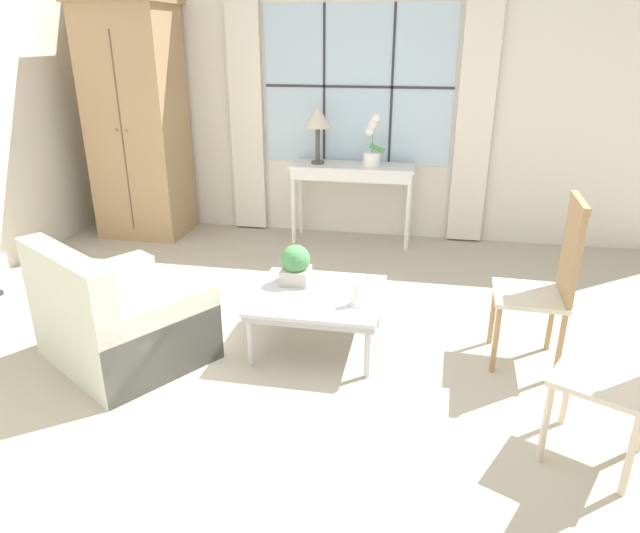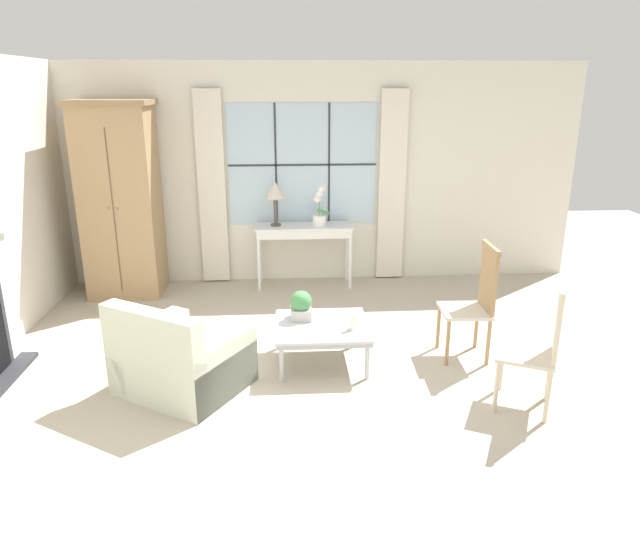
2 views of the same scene
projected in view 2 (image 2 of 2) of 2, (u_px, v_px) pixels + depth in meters
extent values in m
plane|color=#B2A893|center=(316.00, 390.00, 4.91)|extent=(14.00, 14.00, 0.00)
cube|color=silver|center=(302.00, 175.00, 7.37)|extent=(7.20, 0.06, 2.80)
cube|color=silver|center=(302.00, 165.00, 7.30)|extent=(1.90, 0.01, 1.54)
cube|color=#2D2D33|center=(276.00, 165.00, 7.27)|extent=(0.02, 0.02, 1.54)
cube|color=#2D2D33|center=(329.00, 165.00, 7.31)|extent=(0.02, 0.02, 1.54)
cube|color=#2D2D33|center=(303.00, 165.00, 7.29)|extent=(1.90, 0.02, 0.02)
cube|color=silver|center=(212.00, 189.00, 7.27)|extent=(0.35, 0.06, 2.45)
cube|color=silver|center=(392.00, 187.00, 7.41)|extent=(0.35, 0.06, 2.45)
cube|color=tan|center=(121.00, 203.00, 6.91)|extent=(0.86, 0.68, 2.29)
cube|color=#977752|center=(110.00, 102.00, 6.55)|extent=(0.94, 0.74, 0.06)
cube|color=brown|center=(114.00, 212.00, 6.60)|extent=(0.01, 0.01, 1.93)
sphere|color=#997F4C|center=(109.00, 209.00, 6.58)|extent=(0.03, 0.03, 0.03)
sphere|color=#997F4C|center=(117.00, 209.00, 6.58)|extent=(0.03, 0.03, 0.03)
cube|color=white|center=(304.00, 226.00, 7.26)|extent=(1.24, 0.43, 0.03)
cube|color=white|center=(304.00, 231.00, 7.28)|extent=(1.19, 0.41, 0.10)
cylinder|color=white|center=(259.00, 261.00, 7.18)|extent=(0.04, 0.04, 0.77)
cylinder|color=white|center=(350.00, 260.00, 7.26)|extent=(0.04, 0.04, 0.77)
cylinder|color=white|center=(260.00, 254.00, 7.52)|extent=(0.04, 0.04, 0.77)
cylinder|color=white|center=(347.00, 252.00, 7.59)|extent=(0.04, 0.04, 0.77)
cylinder|color=#4C4742|center=(276.00, 225.00, 7.23)|extent=(0.13, 0.13, 0.02)
cylinder|color=#4C4742|center=(275.00, 211.00, 7.18)|extent=(0.05, 0.05, 0.33)
cone|color=beige|center=(275.00, 190.00, 7.10)|extent=(0.28, 0.28, 0.21)
cylinder|color=white|center=(319.00, 221.00, 7.20)|extent=(0.17, 0.17, 0.14)
cylinder|color=#47844C|center=(319.00, 201.00, 7.12)|extent=(0.01, 0.01, 0.37)
cube|color=#47844C|center=(323.00, 212.00, 7.17)|extent=(0.16, 0.02, 0.09)
sphere|color=white|center=(317.00, 199.00, 7.12)|extent=(0.09, 0.09, 0.09)
sphere|color=white|center=(319.00, 194.00, 7.10)|extent=(0.09, 0.09, 0.09)
sphere|color=white|center=(322.00, 188.00, 7.09)|extent=(0.09, 0.09, 0.09)
cube|color=beige|center=(184.00, 367.00, 4.90)|extent=(1.25, 1.21, 0.39)
cube|color=beige|center=(152.00, 337.00, 4.49)|extent=(0.89, 0.64, 0.44)
cube|color=beige|center=(151.00, 350.00, 5.05)|extent=(0.61, 0.81, 0.53)
cube|color=beige|center=(219.00, 370.00, 4.71)|extent=(0.61, 0.81, 0.53)
cube|color=beige|center=(464.00, 311.00, 5.39)|extent=(0.46, 0.46, 0.03)
cube|color=#9E7A51|center=(488.00, 280.00, 5.30)|extent=(0.05, 0.41, 0.58)
cube|color=#9E7A51|center=(491.00, 248.00, 5.21)|extent=(0.06, 0.43, 0.05)
cylinder|color=#9E7A51|center=(448.00, 343.00, 5.28)|extent=(0.04, 0.04, 0.46)
cylinder|color=#9E7A51|center=(438.00, 326.00, 5.64)|extent=(0.04, 0.04, 0.46)
cylinder|color=#9E7A51|center=(488.00, 343.00, 5.29)|extent=(0.04, 0.04, 0.46)
cylinder|color=#9E7A51|center=(476.00, 326.00, 5.65)|extent=(0.04, 0.04, 0.46)
cube|color=beige|center=(527.00, 354.00, 4.54)|extent=(0.59, 0.59, 0.03)
cube|color=beige|center=(558.00, 324.00, 4.38)|extent=(0.21, 0.38, 0.55)
cube|color=beige|center=(563.00, 288.00, 4.29)|extent=(0.23, 0.40, 0.05)
cylinder|color=beige|center=(496.00, 387.00, 4.52)|extent=(0.04, 0.04, 0.45)
cylinder|color=beige|center=(502.00, 366.00, 4.85)|extent=(0.04, 0.04, 0.45)
cylinder|color=beige|center=(548.00, 397.00, 4.37)|extent=(0.04, 0.04, 0.45)
cylinder|color=beige|center=(549.00, 375.00, 4.71)|extent=(0.04, 0.04, 0.45)
cube|color=#BCBCC1|center=(322.00, 326.00, 5.28)|extent=(0.86, 0.79, 0.03)
cube|color=#A0A0A4|center=(322.00, 329.00, 5.29)|extent=(0.84, 0.78, 0.04)
cylinder|color=#BCBCC1|center=(282.00, 363.00, 4.99)|extent=(0.04, 0.04, 0.37)
cylinder|color=#BCBCC1|center=(367.00, 361.00, 5.04)|extent=(0.04, 0.04, 0.37)
cylinder|color=#BCBCC1|center=(282.00, 331.00, 5.65)|extent=(0.04, 0.04, 0.37)
cylinder|color=#BCBCC1|center=(357.00, 329.00, 5.70)|extent=(0.04, 0.04, 0.37)
cube|color=#BCB7AD|center=(301.00, 314.00, 5.39)|extent=(0.20, 0.20, 0.11)
sphere|color=#47844C|center=(301.00, 301.00, 5.35)|extent=(0.20, 0.20, 0.20)
cylinder|color=silver|center=(352.00, 329.00, 5.16)|extent=(0.09, 0.09, 0.01)
cylinder|color=silver|center=(352.00, 322.00, 5.14)|extent=(0.06, 0.06, 0.14)
cylinder|color=black|center=(352.00, 314.00, 5.12)|extent=(0.00, 0.00, 0.01)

